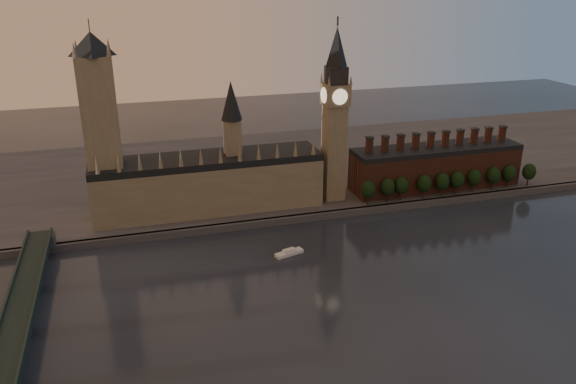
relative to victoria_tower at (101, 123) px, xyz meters
name	(u,v)px	position (x,y,z in m)	size (l,w,h in m)	color
ground	(400,298)	(120.00, -115.00, -59.09)	(900.00, 900.00, 0.00)	black
north_bank	(286,168)	(120.00, 63.04, -57.09)	(900.00, 182.00, 4.00)	#4A4B50
palace_of_westminster	(209,180)	(55.59, -0.09, -37.46)	(130.00, 30.30, 74.00)	gray
victoria_tower	(101,123)	(0.00, 0.00, 0.00)	(24.00, 24.00, 108.00)	gray
big_ben	(335,114)	(130.00, -5.00, -2.26)	(15.00, 15.00, 107.00)	gray
chimney_block	(435,166)	(200.00, -5.00, -41.27)	(110.00, 25.00, 37.00)	#572F21
embankment_tree_0	(368,189)	(146.47, -20.82, -45.62)	(8.60, 8.60, 14.88)	black
embankment_tree_1	(388,187)	(159.30, -20.28, -45.62)	(8.60, 8.60, 14.88)	black
embankment_tree_2	(401,185)	(168.54, -19.99, -45.62)	(8.60, 8.60, 14.88)	black
embankment_tree_3	(424,184)	(183.45, -21.19, -45.62)	(8.60, 8.60, 14.88)	black
embankment_tree_4	(442,182)	(195.88, -21.19, -45.62)	(8.60, 8.60, 14.88)	black
embankment_tree_5	(457,180)	(206.24, -21.04, -45.62)	(8.60, 8.60, 14.88)	black
embankment_tree_6	(474,177)	(218.97, -20.30, -45.62)	(8.60, 8.60, 14.88)	black
embankment_tree_7	(493,175)	(233.03, -20.29, -45.62)	(8.60, 8.60, 14.88)	black
embankment_tree_8	(509,173)	(245.30, -19.66, -45.62)	(8.60, 8.60, 14.88)	black
embankment_tree_9	(529,172)	(259.55, -20.76, -45.62)	(8.60, 8.60, 14.88)	black
westminster_bridge	(11,350)	(-35.00, -117.70, -51.65)	(14.00, 200.00, 11.55)	#1C2C27
river_boat	(289,253)	(85.10, -62.32, -57.94)	(15.59, 8.27, 3.00)	silver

